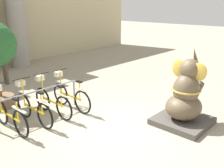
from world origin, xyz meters
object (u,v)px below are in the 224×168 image
at_px(bicycle_2, 52,100).
at_px(bicycle_3, 70,95).
at_px(bicycle_0, 9,114).
at_px(elephant_statue, 185,99).
at_px(person_pedestrian, 3,57).
at_px(bicycle_1, 33,107).

height_order(bicycle_2, bicycle_3, same).
bearing_deg(bicycle_0, bicycle_2, -0.38).
xyz_separation_m(bicycle_0, bicycle_3, (1.77, -0.04, 0.00)).
bearing_deg(elephant_statue, bicycle_2, 124.15).
relative_size(bicycle_2, person_pedestrian, 0.94).
height_order(bicycle_0, bicycle_3, same).
distance_m(bicycle_0, elephant_statue, 4.23).
bearing_deg(bicycle_1, bicycle_2, 3.81).
xyz_separation_m(bicycle_0, bicycle_2, (1.18, -0.01, 0.00)).
bearing_deg(bicycle_2, bicycle_3, -3.53).
bearing_deg(elephant_statue, bicycle_3, 115.51).
height_order(bicycle_0, person_pedestrian, person_pedestrian).
xyz_separation_m(bicycle_1, elephant_statue, (2.52, -2.81, 0.24)).
relative_size(bicycle_1, bicycle_2, 1.00).
relative_size(bicycle_3, person_pedestrian, 0.94).
bearing_deg(bicycle_1, bicycle_3, 0.14).
height_order(bicycle_1, person_pedestrian, person_pedestrian).
xyz_separation_m(bicycle_0, elephant_statue, (3.11, -2.86, 0.24)).
height_order(bicycle_3, elephant_statue, elephant_statue).
xyz_separation_m(bicycle_1, bicycle_3, (1.18, 0.00, 0.00)).
bearing_deg(bicycle_3, bicycle_0, 178.57).
distance_m(bicycle_0, bicycle_3, 1.77).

